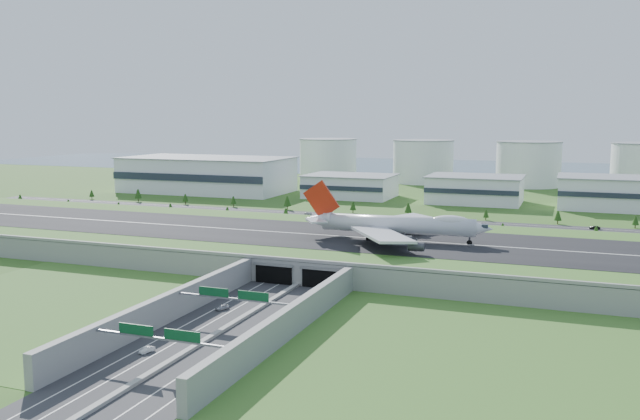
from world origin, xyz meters
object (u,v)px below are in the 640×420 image
(car_0, at_px, (222,307))
(car_3, at_px, (190,382))
(boeing_747, at_px, (396,224))
(car_7, at_px, (308,214))
(car_2, at_px, (298,301))
(car_1, at_px, (147,350))
(car_5, at_px, (595,228))
(fuel_tank_a, at_px, (328,159))
(car_4, at_px, (151,208))

(car_0, distance_m, car_3, 55.96)
(boeing_747, xyz_separation_m, car_7, (-77.07, 101.56, -13.60))
(car_2, bearing_deg, car_0, 33.09)
(car_1, xyz_separation_m, car_5, (104.42, 227.74, 0.18))
(boeing_747, bearing_deg, car_2, -103.43)
(car_2, relative_size, car_5, 1.19)
(car_5, bearing_deg, boeing_747, -40.74)
(car_1, bearing_deg, fuel_tank_a, 118.00)
(car_0, distance_m, car_1, 38.12)
(car_4, relative_size, car_7, 0.92)
(car_7, bearing_deg, car_0, 38.13)
(boeing_747, distance_m, car_3, 135.95)
(car_0, height_order, car_5, car_5)
(boeing_747, height_order, car_5, boeing_747)
(car_4, bearing_deg, car_3, -143.40)
(car_0, height_order, car_2, car_2)
(car_4, distance_m, car_5, 249.58)
(car_1, height_order, car_7, car_7)
(car_0, distance_m, car_2, 22.80)
(car_5, distance_m, car_7, 151.57)
(car_1, bearing_deg, car_3, -20.70)
(car_2, bearing_deg, car_7, -71.39)
(car_3, relative_size, car_7, 0.95)
(car_4, bearing_deg, car_5, -85.85)
(car_7, bearing_deg, fuel_tank_a, -139.02)
(car_0, bearing_deg, car_2, 59.50)
(car_2, bearing_deg, fuel_tank_a, -73.46)
(fuel_tank_a, distance_m, car_3, 465.10)
(boeing_747, relative_size, car_2, 12.08)
(car_0, relative_size, car_1, 1.07)
(car_0, bearing_deg, car_1, -64.79)
(car_2, relative_size, car_3, 1.21)
(boeing_747, xyz_separation_m, car_2, (-12.04, -69.83, -13.53))
(car_4, bearing_deg, car_1, -145.23)
(car_3, xyz_separation_m, car_7, (-67.30, 236.47, 0.04))
(car_3, height_order, car_4, car_4)
(fuel_tank_a, bearing_deg, car_3, -73.60)
(car_0, bearing_deg, car_5, 85.25)
(car_1, distance_m, car_3, 24.49)
(car_5, relative_size, car_7, 0.97)
(boeing_747, height_order, car_2, boeing_747)
(boeing_747, distance_m, car_2, 72.14)
(fuel_tank_a, height_order, car_0, fuel_tank_a)
(car_5, height_order, car_7, car_5)
(car_2, bearing_deg, car_3, 89.83)
(fuel_tank_a, relative_size, car_4, 10.03)
(fuel_tank_a, distance_m, boeing_747, 341.46)
(fuel_tank_a, relative_size, car_2, 8.11)
(car_1, xyz_separation_m, car_3, (20.23, -13.80, 0.07))
(car_5, xyz_separation_m, car_7, (-151.48, -5.07, -0.07))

